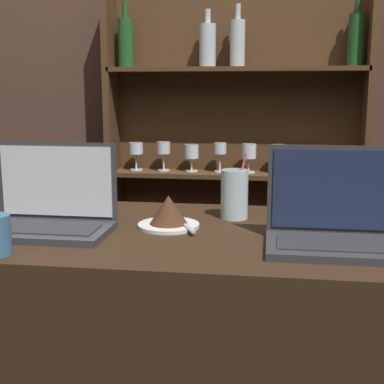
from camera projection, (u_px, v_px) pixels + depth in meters
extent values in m
cube|color=#4C3328|center=(210.00, 101.00, 2.49)|extent=(7.00, 0.06, 2.70)
cube|color=#472D19|center=(114.00, 191.00, 2.51)|extent=(0.03, 0.18, 1.86)
cube|color=#472D19|center=(362.00, 198.00, 2.36)|extent=(0.03, 0.18, 1.86)
cube|color=#472D19|center=(235.00, 191.00, 2.51)|extent=(1.16, 0.02, 1.86)
cube|color=#472D19|center=(233.00, 272.00, 2.51)|extent=(1.12, 0.18, 0.02)
cube|color=#472D19|center=(234.00, 175.00, 2.42)|extent=(1.12, 0.18, 0.02)
cube|color=#472D19|center=(236.00, 69.00, 2.33)|extent=(1.12, 0.18, 0.02)
cylinder|color=silver|center=(136.00, 170.00, 2.48)|extent=(0.06, 0.06, 0.01)
cylinder|color=silver|center=(136.00, 161.00, 2.47)|extent=(0.01, 0.01, 0.07)
cylinder|color=silver|center=(136.00, 148.00, 2.46)|extent=(0.07, 0.07, 0.05)
cylinder|color=silver|center=(164.00, 170.00, 2.46)|extent=(0.05, 0.05, 0.01)
cylinder|color=silver|center=(164.00, 162.00, 2.45)|extent=(0.01, 0.01, 0.07)
cylinder|color=silver|center=(163.00, 148.00, 2.44)|extent=(0.06, 0.06, 0.05)
cylinder|color=silver|center=(192.00, 171.00, 2.44)|extent=(0.06, 0.06, 0.01)
cylinder|color=silver|center=(192.00, 164.00, 2.44)|extent=(0.01, 0.01, 0.06)
cylinder|color=silver|center=(192.00, 151.00, 2.42)|extent=(0.06, 0.06, 0.06)
cylinder|color=silver|center=(220.00, 171.00, 2.42)|extent=(0.05, 0.05, 0.01)
cylinder|color=silver|center=(220.00, 162.00, 2.42)|extent=(0.01, 0.01, 0.08)
cylinder|color=silver|center=(220.00, 148.00, 2.40)|extent=(0.06, 0.06, 0.05)
cylinder|color=silver|center=(248.00, 172.00, 2.41)|extent=(0.06, 0.06, 0.01)
cylinder|color=silver|center=(249.00, 165.00, 2.40)|extent=(0.01, 0.01, 0.06)
cylinder|color=silver|center=(249.00, 151.00, 2.39)|extent=(0.07, 0.07, 0.07)
cylinder|color=silver|center=(278.00, 173.00, 2.39)|extent=(0.06, 0.06, 0.01)
cylinder|color=silver|center=(278.00, 165.00, 2.38)|extent=(0.01, 0.01, 0.06)
cylinder|color=silver|center=(278.00, 151.00, 2.37)|extent=(0.06, 0.06, 0.06)
cylinder|color=silver|center=(307.00, 173.00, 2.37)|extent=(0.06, 0.06, 0.01)
cylinder|color=silver|center=(307.00, 165.00, 2.36)|extent=(0.01, 0.01, 0.06)
cylinder|color=silver|center=(308.00, 152.00, 2.35)|extent=(0.06, 0.06, 0.05)
cylinder|color=silver|center=(337.00, 174.00, 2.35)|extent=(0.05, 0.05, 0.01)
cylinder|color=silver|center=(338.00, 167.00, 2.34)|extent=(0.01, 0.01, 0.06)
cylinder|color=silver|center=(338.00, 155.00, 2.33)|extent=(0.06, 0.06, 0.05)
cylinder|color=#B2C1C6|center=(207.00, 46.00, 2.33)|extent=(0.07, 0.07, 0.18)
cylinder|color=#B2C1C6|center=(207.00, 16.00, 2.30)|extent=(0.03, 0.03, 0.06)
cylinder|color=#1E4C23|center=(126.00, 43.00, 2.37)|extent=(0.07, 0.07, 0.21)
cylinder|color=#1E4C23|center=(125.00, 10.00, 2.35)|extent=(0.02, 0.02, 0.07)
cylinder|color=#1E4C23|center=(356.00, 41.00, 2.24)|extent=(0.07, 0.07, 0.21)
cylinder|color=#1E4C23|center=(358.00, 5.00, 2.21)|extent=(0.02, 0.02, 0.07)
cylinder|color=#B2C1C6|center=(238.00, 44.00, 2.31)|extent=(0.07, 0.07, 0.20)
cylinder|color=#B2C1C6|center=(238.00, 12.00, 2.28)|extent=(0.02, 0.02, 0.07)
cube|color=#333338|center=(44.00, 231.00, 1.41)|extent=(0.35, 0.21, 0.02)
cube|color=#28282B|center=(42.00, 228.00, 1.40)|extent=(0.29, 0.11, 0.00)
cube|color=#333338|center=(57.00, 181.00, 1.49)|extent=(0.35, 0.00, 0.22)
cube|color=silver|center=(56.00, 181.00, 1.49)|extent=(0.32, 0.01, 0.19)
cube|color=#333338|center=(339.00, 247.00, 1.27)|extent=(0.34, 0.21, 0.02)
cube|color=#28282B|center=(340.00, 244.00, 1.26)|extent=(0.29, 0.12, 0.00)
cube|color=#333338|center=(336.00, 190.00, 1.35)|extent=(0.34, 0.00, 0.22)
cube|color=#1E2847|center=(337.00, 190.00, 1.34)|extent=(0.32, 0.01, 0.20)
cylinder|color=silver|center=(169.00, 225.00, 1.49)|extent=(0.17, 0.17, 0.01)
cone|color=#422616|center=(169.00, 210.00, 1.48)|extent=(0.11, 0.11, 0.08)
cube|color=#B7B7BC|center=(185.00, 224.00, 1.47)|extent=(0.08, 0.16, 0.00)
cylinder|color=silver|center=(234.00, 194.00, 1.58)|extent=(0.08, 0.08, 0.15)
cylinder|color=#E04C47|center=(239.00, 186.00, 1.57)|extent=(0.04, 0.01, 0.19)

